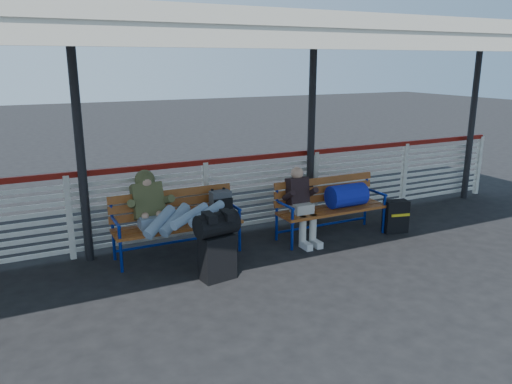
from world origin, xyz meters
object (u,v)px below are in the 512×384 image
luggage_stack (217,243)px  traveler_man (173,214)px  bench_left (187,214)px  suitcase_side (396,216)px  bench_right (339,198)px  companion_person (301,204)px

luggage_stack → traveler_man: (-0.35, 0.69, 0.25)m
bench_left → suitcase_side: bearing=-11.1°
luggage_stack → suitcase_side: luggage_stack is taller
bench_left → bench_right: bearing=-8.3°
traveler_man → bench_right: bearing=0.1°
luggage_stack → traveler_man: bearing=108.4°
luggage_stack → companion_person: bearing=14.3°
bench_right → bench_left: bearing=171.7°
bench_right → traveler_man: 2.68m
bench_left → companion_person: companion_person is taller
bench_right → suitcase_side: bearing=-18.2°
bench_left → luggage_stack: bearing=-87.6°
bench_left → companion_person: bearing=-11.7°
luggage_stack → traveler_man: size_ratio=0.54×
traveler_man → companion_person: size_ratio=1.43×
bench_left → traveler_man: (-0.30, -0.35, 0.15)m
bench_left → suitcase_side: bench_left is taller
luggage_stack → bench_left: bench_left is taller
traveler_man → luggage_stack: bearing=-63.3°
luggage_stack → suitcase_side: bearing=-1.5°
luggage_stack → suitcase_side: (3.25, 0.39, -0.22)m
bench_right → companion_person: size_ratio=1.57×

